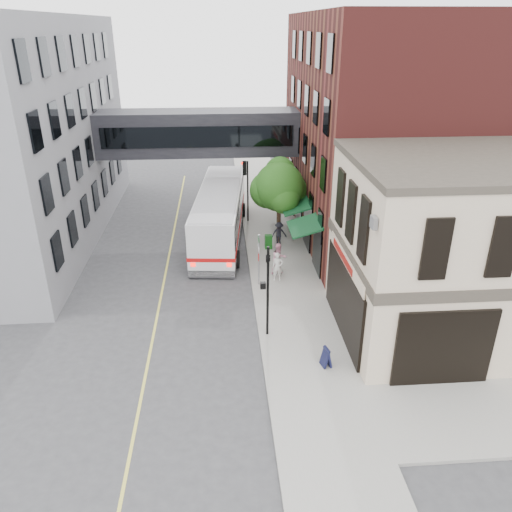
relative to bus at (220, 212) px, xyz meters
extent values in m
plane|color=#38383A|center=(1.66, -14.20, -1.89)|extent=(120.00, 120.00, 0.00)
cube|color=gray|center=(3.66, -0.20, -1.82)|extent=(4.00, 60.00, 0.15)
cube|color=#C7B598|center=(10.66, -12.20, 2.18)|extent=(10.00, 8.00, 8.15)
cube|color=#38332B|center=(10.66, -12.20, 2.26)|extent=(10.12, 8.12, 0.50)
cube|color=#38332B|center=(10.66, -12.20, 6.41)|extent=(10.12, 8.12, 0.30)
cube|color=black|center=(5.60, -12.20, -0.04)|extent=(0.14, 6.40, 3.40)
cube|color=black|center=(5.56, -12.20, -0.04)|extent=(0.04, 5.90, 3.00)
cube|color=maroon|center=(5.54, -11.60, 1.91)|extent=(0.03, 3.60, 0.32)
cube|color=#561D1A|center=(11.66, 0.80, 5.11)|extent=(12.00, 18.00, 14.00)
cube|color=black|center=(4.80, -0.45, 1.11)|extent=(1.80, 13.00, 0.40)
cube|color=black|center=(-1.34, 3.80, 4.61)|extent=(14.00, 3.00, 3.00)
cube|color=black|center=(-1.34, 2.25, 4.61)|extent=(13.00, 0.08, 1.40)
cube|color=black|center=(-1.34, 5.35, 4.61)|extent=(13.00, 0.08, 1.40)
cylinder|color=black|center=(2.06, -12.20, 0.51)|extent=(0.12, 0.12, 4.50)
cube|color=black|center=(1.84, -12.20, 0.86)|extent=(0.25, 0.22, 0.30)
imported|color=black|center=(2.06, -12.20, 2.36)|extent=(0.20, 0.16, 1.00)
cylinder|color=black|center=(2.06, 2.80, 0.51)|extent=(0.12, 0.12, 4.50)
cube|color=black|center=(1.84, 2.80, 0.86)|extent=(0.25, 0.22, 0.30)
cube|color=black|center=(1.84, 2.80, 2.26)|extent=(0.28, 0.28, 1.00)
sphere|color=#FF0C05|center=(1.68, 2.80, 2.61)|extent=(0.18, 0.18, 0.18)
cylinder|color=gray|center=(2.06, -7.20, -0.24)|extent=(0.08, 0.08, 3.00)
cube|color=white|center=(2.04, -7.20, 0.46)|extent=(0.03, 0.75, 0.22)
cube|color=#0C591E|center=(2.04, -7.20, 1.01)|extent=(0.03, 0.70, 0.18)
cube|color=#B20C0C|center=(2.04, -7.20, -0.04)|extent=(0.03, 0.30, 0.40)
cylinder|color=#382619|center=(3.86, -1.20, -0.34)|extent=(0.28, 0.28, 2.80)
sphere|color=#1A4713|center=(3.86, -1.20, 2.06)|extent=(3.20, 3.20, 3.20)
sphere|color=#1A4713|center=(4.66, -0.70, 1.66)|extent=(2.20, 2.20, 2.20)
sphere|color=#1A4713|center=(3.16, -0.90, 1.76)|extent=(2.40, 2.40, 2.40)
sphere|color=#1A4713|center=(3.96, -0.60, 2.86)|extent=(2.00, 2.00, 2.00)
cube|color=#D8CC4C|center=(-3.34, -4.20, -1.89)|extent=(0.12, 40.00, 0.01)
cube|color=silver|center=(0.00, 0.00, -0.09)|extent=(3.90, 12.74, 3.16)
cube|color=black|center=(0.00, 0.00, 0.45)|extent=(3.94, 12.53, 1.14)
cube|color=#B20C0C|center=(0.00, 0.00, -0.64)|extent=(3.96, 12.76, 0.24)
cylinder|color=black|center=(-1.79, -4.43, -1.35)|extent=(0.43, 1.12, 1.09)
cylinder|color=black|center=(0.92, -4.68, -1.35)|extent=(0.43, 1.12, 1.09)
cylinder|color=black|center=(-0.97, 4.25, -1.35)|extent=(0.43, 1.12, 1.09)
cylinder|color=black|center=(1.75, 4.00, -1.35)|extent=(0.43, 1.12, 1.09)
imported|color=silver|center=(3.16, -6.81, -0.90)|extent=(0.61, 0.40, 1.68)
imported|color=pink|center=(3.33, -6.00, -0.79)|extent=(1.11, 0.99, 1.90)
imported|color=black|center=(3.83, -1.77, -0.96)|extent=(1.06, 0.66, 1.57)
cube|color=#124F14|center=(3.09, -2.33, -1.29)|extent=(0.46, 0.42, 0.92)
cube|color=black|center=(4.33, -14.81, -1.30)|extent=(0.43, 0.56, 0.89)
camera|label=1|loc=(0.04, -31.92, 11.54)|focal=35.00mm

